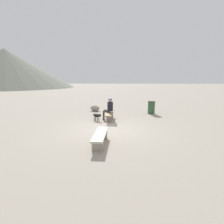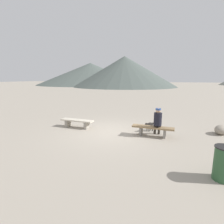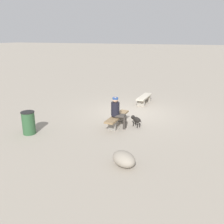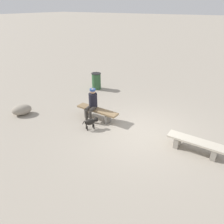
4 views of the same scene
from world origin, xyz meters
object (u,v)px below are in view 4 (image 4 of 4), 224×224
at_px(bench_right, 97,112).
at_px(dog, 91,122).
at_px(seated_person, 92,102).
at_px(boulder, 22,110).
at_px(bench_left, 196,144).
at_px(trash_bin, 96,81).

bearing_deg(bench_right, dog, 109.34).
height_order(seated_person, boulder, seated_person).
xyz_separation_m(bench_right, boulder, (3.07, 1.42, -0.13)).
distance_m(bench_left, boulder, 7.22).
relative_size(bench_right, seated_person, 1.42).
xyz_separation_m(bench_left, boulder, (7.10, 1.30, -0.07)).
height_order(dog, boulder, dog).
bearing_deg(boulder, bench_right, -155.26).
bearing_deg(boulder, dog, -169.03).
bearing_deg(bench_left, bench_right, -0.33).
height_order(bench_right, trash_bin, trash_bin).
xyz_separation_m(seated_person, boulder, (2.88, 1.34, -0.55)).
distance_m(seated_person, boulder, 3.23).
relative_size(seated_person, boulder, 1.61).
bearing_deg(dog, trash_bin, 66.99).
height_order(bench_left, trash_bin, trash_bin).
relative_size(trash_bin, boulder, 1.11).
xyz_separation_m(bench_left, seated_person, (4.22, -0.04, 0.48)).
relative_size(bench_right, dog, 3.35).
relative_size(bench_right, trash_bin, 2.06).
height_order(bench_right, dog, bench_right).
bearing_deg(trash_bin, bench_right, 126.38).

